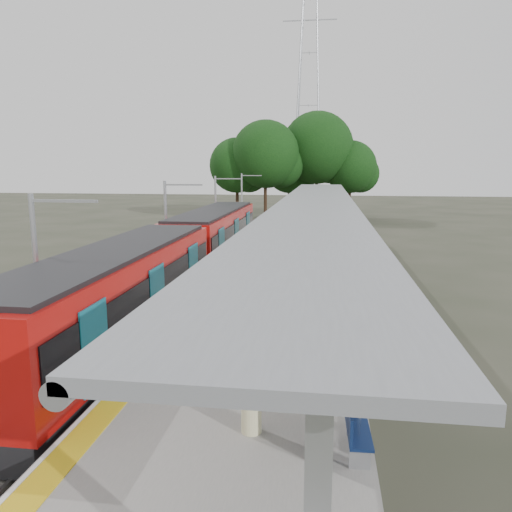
{
  "coord_description": "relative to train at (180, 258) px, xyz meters",
  "views": [
    {
      "loc": [
        2.01,
        -6.19,
        6.18
      ],
      "look_at": [
        -0.95,
        14.95,
        2.3
      ],
      "focal_mm": 35.0,
      "sensor_mm": 36.0,
      "label": 1
    }
  ],
  "objects": [
    {
      "name": "end_fence",
      "position": [
        4.5,
        29.58,
        -0.45
      ],
      "size": [
        6.0,
        0.1,
        1.2
      ],
      "primitive_type": "cube",
      "color": "#9EA0A5",
      "rests_on": "platform"
    },
    {
      "name": "catenary_masts",
      "position": [
        -1.72,
        3.63,
        0.86
      ],
      "size": [
        2.08,
        48.16,
        5.4
      ],
      "color": "#9EA0A5",
      "rests_on": "ground"
    },
    {
      "name": "bench_near",
      "position": [
        7.12,
        -12.99,
        -0.55
      ],
      "size": [
        0.47,
        1.4,
        0.95
      ],
      "rotation": [
        0.0,
        0.0,
        0.03
      ],
      "color": "#102250",
      "rests_on": "platform"
    },
    {
      "name": "canopy",
      "position": [
        6.11,
        0.81,
        2.15
      ],
      "size": [
        3.27,
        38.0,
        3.66
      ],
      "color": "#9EA0A5",
      "rests_on": "platform"
    },
    {
      "name": "platform",
      "position": [
        4.5,
        4.63,
        -1.55
      ],
      "size": [
        6.0,
        50.0,
        1.0
      ],
      "primitive_type": "cube",
      "color": "gray",
      "rests_on": "ground"
    },
    {
      "name": "tree_cluster",
      "position": [
        2.74,
        37.04,
        5.06
      ],
      "size": [
        19.12,
        12.31,
        12.38
      ],
      "color": "#382316",
      "rests_on": "ground"
    },
    {
      "name": "bench_mid",
      "position": [
        6.91,
        -5.83,
        -0.51
      ],
      "size": [
        0.95,
        1.56,
        1.02
      ],
      "rotation": [
        0.0,
        0.0,
        0.35
      ],
      "color": "#102250",
      "rests_on": "platform"
    },
    {
      "name": "info_pillar_far",
      "position": [
        5.26,
        11.92,
        -0.34
      ],
      "size": [
        0.37,
        0.37,
        1.63
      ],
      "rotation": [
        0.0,
        0.0,
        0.3
      ],
      "color": "beige",
      "rests_on": "platform"
    },
    {
      "name": "info_pillar_near",
      "position": [
        5.16,
        -12.59,
        -0.27
      ],
      "size": [
        0.4,
        0.4,
        1.79
      ],
      "rotation": [
        0.0,
        0.0,
        0.39
      ],
      "color": "beige",
      "rests_on": "platform"
    },
    {
      "name": "pylon",
      "position": [
        3.5,
        57.63,
        16.95
      ],
      "size": [
        8.0,
        4.0,
        38.0
      ],
      "primitive_type": null,
      "color": "#9EA0A5",
      "rests_on": "ground"
    },
    {
      "name": "train",
      "position": [
        0.0,
        0.0,
        0.0
      ],
      "size": [
        2.74,
        27.6,
        3.62
      ],
      "color": "black",
      "rests_on": "ground"
    },
    {
      "name": "litter_bin",
      "position": [
        5.17,
        -3.26,
        -0.63
      ],
      "size": [
        0.51,
        0.51,
        0.84
      ],
      "primitive_type": "cylinder",
      "rotation": [
        0.0,
        0.0,
        -0.31
      ],
      "color": "#9EA0A5",
      "rests_on": "platform"
    },
    {
      "name": "tactile_strip",
      "position": [
        1.95,
        4.63,
        -1.04
      ],
      "size": [
        0.6,
        50.0,
        0.02
      ],
      "primitive_type": "cube",
      "color": "gold",
      "rests_on": "platform"
    },
    {
      "name": "trackbed",
      "position": [
        -0.0,
        4.63,
        -1.93
      ],
      "size": [
        3.0,
        70.0,
        0.24
      ],
      "primitive_type": "cube",
      "color": "#59544C",
      "rests_on": "ground"
    },
    {
      "name": "bench_far",
      "position": [
        6.13,
        14.0,
        -0.44
      ],
      "size": [
        0.71,
        1.75,
        1.16
      ],
      "rotation": [
        0.0,
        0.0,
        -0.12
      ],
      "color": "#102250",
      "rests_on": "platform"
    }
  ]
}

